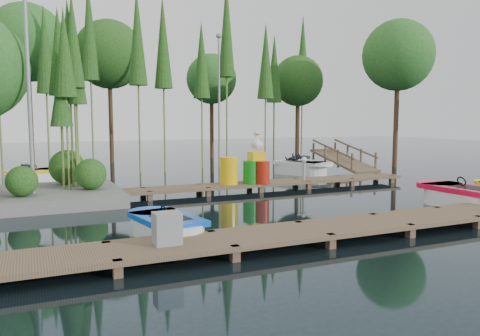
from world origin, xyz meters
name	(u,v)px	position (x,y,z in m)	size (l,w,h in m)	color
ground_plane	(232,206)	(0.00, 0.00, 0.00)	(90.00, 90.00, 0.00)	#192930
near_dock	(314,230)	(0.00, -4.50, 0.23)	(18.00, 1.50, 0.50)	brown
far_dock	(230,186)	(1.00, 2.50, 0.23)	(15.00, 1.20, 0.50)	brown
island	(1,101)	(-6.30, 3.29, 3.18)	(6.20, 4.20, 6.75)	slate
tree_screen	(105,46)	(-2.04, 10.60, 6.12)	(34.42, 18.53, 10.31)	#442D1D
lamp_island	(28,64)	(-5.50, 2.50, 4.26)	(0.30, 0.30, 7.25)	gray
lamp_rear	(219,89)	(4.00, 11.00, 4.26)	(0.30, 0.30, 7.25)	gray
ramp	(343,160)	(9.00, 6.50, 0.59)	(1.50, 3.94, 1.49)	brown
boat_blue	(166,228)	(-2.87, -2.98, 0.24)	(1.51, 2.60, 0.82)	white
boat_red	(464,198)	(6.29, -3.04, 0.29)	(1.46, 3.05, 1.01)	white
boat_yellow_far	(32,176)	(-5.51, 8.46, 0.26)	(2.70, 1.98, 1.23)	white
boat_white_far	(301,168)	(6.27, 6.14, 0.32)	(2.63, 3.29, 1.42)	white
utility_cabinet	(167,228)	(-3.27, -4.50, 0.60)	(0.50, 0.42, 0.61)	gray
yellow_barrel	(229,171)	(0.96, 2.50, 0.79)	(0.66, 0.66, 0.98)	yellow
drum_cluster	(258,168)	(2.04, 2.35, 0.86)	(1.11, 1.02, 1.91)	#0D7D16
seagull_post	(304,164)	(4.13, 2.50, 0.90)	(0.55, 0.30, 0.89)	gray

